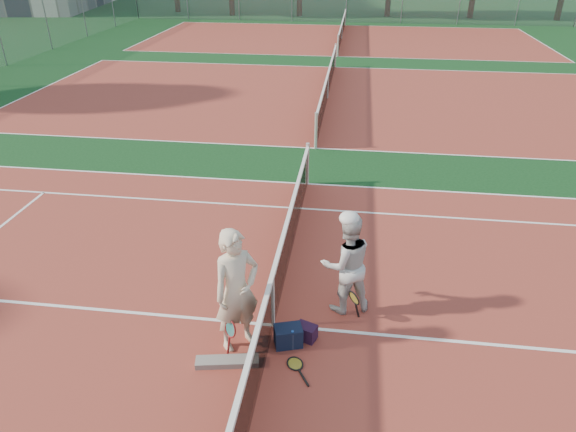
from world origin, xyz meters
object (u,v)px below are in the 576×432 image
Objects in this scene: sports_bag_navy at (288,336)px; sports_bag_purple at (306,332)px; racket_spare at (295,364)px; water_bottle at (293,341)px; net_main at (273,300)px; player_a at (237,291)px; player_b at (346,264)px; racket_red at (231,338)px; racket_black_held at (353,306)px.

sports_bag_navy is 0.31m from sports_bag_purple.
water_bottle is (-0.08, 0.33, 0.14)m from racket_spare.
net_main reaches higher than racket_spare.
sports_bag_navy is 0.11m from water_bottle.
player_a is 1.36m from sports_bag_purple.
player_b is at bearing -7.57° from player_a.
sports_bag_navy is at bearing -32.57° from racket_red.
sports_bag_navy is (0.82, 0.29, -0.13)m from racket_red.
player_a reaches higher than sports_bag_navy.
player_b reaches higher than sports_bag_navy.
player_a is 1.13× the size of player_b.
water_bottle is (-0.90, -0.78, -0.14)m from racket_black_held.
player_a reaches higher than racket_spare.
racket_red is at bearing 52.34° from racket_spare.
net_main is 0.71m from water_bottle.
net_main is 26.21× the size of sports_bag_navy.
player_b is 1.52m from water_bottle.
sports_bag_purple is 1.05× the size of water_bottle.
player_a is at bearing 14.29° from player_b.
net_main is 18.44× the size of racket_red.
racket_spare is (0.91, -0.34, -0.99)m from player_a.
racket_spare is 1.90× the size of sports_bag_purple.
sports_bag_purple is (1.08, 0.46, -0.17)m from racket_red.
net_main is 18.87× the size of racket_black_held.
player_b is 1.80m from racket_spare.
sports_bag_navy is at bearing 134.15° from water_bottle.
racket_black_held is (1.80, 1.00, -0.01)m from racket_red.
sports_bag_purple is at bearing -40.95° from racket_spare.
net_main is 18.30× the size of racket_spare.
net_main reaches higher than sports_bag_navy.
racket_black_held reaches higher than water_bottle.
racket_red is 1.19m from sports_bag_purple.
water_bottle is at bearing -52.04° from net_main.
racket_red is at bearing -160.31° from sports_bag_navy.
net_main is 1.06m from racket_spare.
player_b is at bearing 29.02° from net_main.
sports_bag_purple is at bearing -29.33° from player_a.
sports_bag_navy reaches higher than racket_spare.
net_main is at bearing 3.85° from player_a.
player_b is at bearing 51.31° from sports_bag_navy.
water_bottle reaches higher than sports_bag_purple.
sports_bag_navy is at bearing 30.75° from player_b.
racket_black_held is 1.21m from sports_bag_navy.
net_main is 0.90m from racket_red.
sports_bag_purple is at bearing -23.14° from net_main.
racket_spare is 1.43× the size of sports_bag_navy.
sports_bag_navy is (-0.16, 0.41, 0.15)m from racket_spare.
player_a is 1.13m from sports_bag_navy.
player_b is 3.05× the size of racket_black_held.
player_b is 1.27m from sports_bag_purple.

